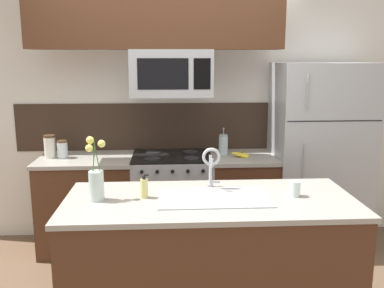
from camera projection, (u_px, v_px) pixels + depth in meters
name	position (u px, v px, depth m)	size (l,w,h in m)	color
rear_partition	(200.00, 111.00, 4.42)	(5.20, 0.10, 2.60)	silver
splash_band	(171.00, 127.00, 4.37)	(3.13, 0.01, 0.48)	#332319
back_counter_left	(88.00, 203.00, 4.15)	(0.91, 0.65, 0.91)	#4C2B19
back_counter_right	(242.00, 200.00, 4.24)	(0.65, 0.65, 0.91)	#4C2B19
stove_range	(172.00, 201.00, 4.20)	(0.76, 0.64, 0.93)	#A8AAAF
microwave	(171.00, 73.00, 3.93)	(0.74, 0.40, 0.42)	#A8AAAF
upper_cabinet_band	(156.00, 15.00, 3.79)	(2.25, 0.34, 0.60)	#4C2B19
refrigerator	(318.00, 155.00, 4.21)	(0.89, 0.74, 1.80)	#A8AAAF
storage_jar_tall	(50.00, 146.00, 4.05)	(0.11, 0.11, 0.22)	silver
storage_jar_medium	(62.00, 149.00, 4.04)	(0.10, 0.10, 0.17)	silver
banana_bunch	(241.00, 155.00, 4.08)	(0.19, 0.13, 0.08)	yellow
french_press	(223.00, 145.00, 4.17)	(0.09, 0.09, 0.27)	silver
island_counter	(210.00, 260.00, 2.99)	(1.97, 0.86, 0.91)	#4C2B19
kitchen_sink	(214.00, 208.00, 2.91)	(0.76, 0.44, 0.16)	#ADAFB5
sink_faucet	(211.00, 162.00, 3.07)	(0.14, 0.14, 0.31)	#B7BABF
dish_soap_bottle	(144.00, 188.00, 2.89)	(0.06, 0.05, 0.16)	#DBCC75
drinking_glass	(295.00, 189.00, 2.93)	(0.07, 0.07, 0.11)	silver
flower_vase	(96.00, 182.00, 2.84)	(0.13, 0.12, 0.43)	silver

